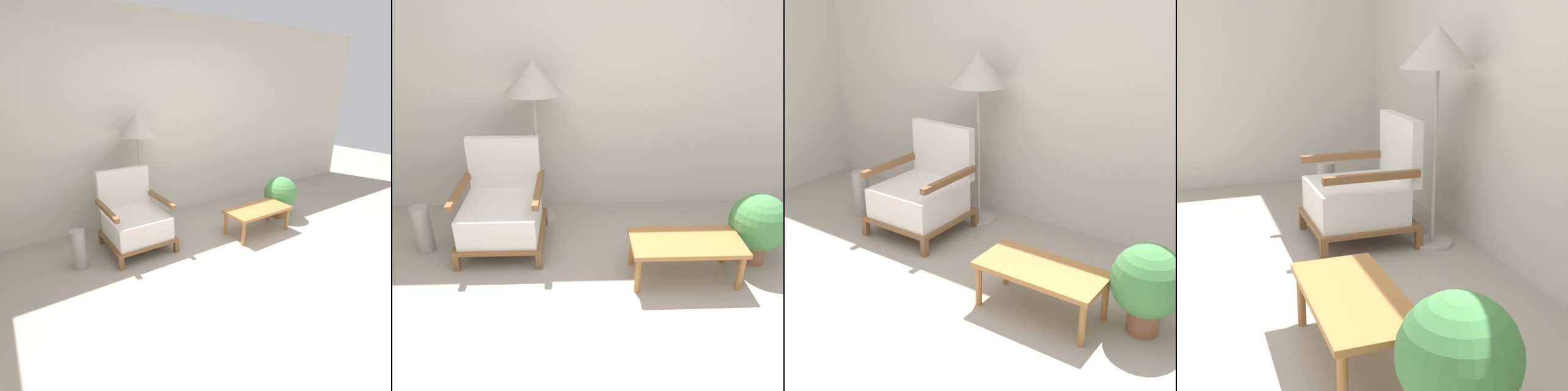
{
  "view_description": "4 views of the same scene",
  "coord_description": "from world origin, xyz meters",
  "views": [
    {
      "loc": [
        -2.08,
        -1.75,
        1.81
      ],
      "look_at": [
        -0.16,
        1.14,
        0.55
      ],
      "focal_mm": 28.0,
      "sensor_mm": 36.0,
      "label": 1
    },
    {
      "loc": [
        -0.26,
        -1.55,
        1.93
      ],
      "look_at": [
        -0.16,
        1.14,
        0.55
      ],
      "focal_mm": 35.0,
      "sensor_mm": 36.0,
      "label": 2
    },
    {
      "loc": [
        2.01,
        -1.92,
        2.1
      ],
      "look_at": [
        -0.16,
        1.14,
        0.55
      ],
      "focal_mm": 50.0,
      "sensor_mm": 36.0,
      "label": 3
    },
    {
      "loc": [
        2.67,
        0.16,
        1.46
      ],
      "look_at": [
        -0.16,
        1.14,
        0.55
      ],
      "focal_mm": 50.0,
      "sensor_mm": 36.0,
      "label": 4
    }
  ],
  "objects": [
    {
      "name": "floor_lamp",
      "position": [
        -0.61,
        1.75,
        1.32
      ],
      "size": [
        0.5,
        0.5,
        1.5
      ],
      "color": "#B7B2A8",
      "rests_on": "ground_plane"
    },
    {
      "name": "wall_left",
      "position": [
        -2.69,
        0.5,
        1.35
      ],
      "size": [
        0.06,
        8.0,
        2.7
      ],
      "color": "beige",
      "rests_on": "ground_plane"
    },
    {
      "name": "potted_plant",
      "position": [
        1.19,
        0.99,
        0.35
      ],
      "size": [
        0.46,
        0.46,
        0.59
      ],
      "color": "#935B3D",
      "rests_on": "ground_plane"
    },
    {
      "name": "armchair",
      "position": [
        -0.89,
        1.32,
        0.34
      ],
      "size": [
        0.71,
        0.73,
        0.89
      ],
      "color": "brown",
      "rests_on": "ground_plane"
    },
    {
      "name": "coffee_table",
      "position": [
        0.56,
        0.8,
        0.29
      ],
      "size": [
        0.84,
        0.41,
        0.33
      ],
      "color": "#B2753D",
      "rests_on": "ground_plane"
    },
    {
      "name": "wall_back",
      "position": [
        0.0,
        2.08,
        1.35
      ],
      "size": [
        8.0,
        0.06,
        2.7
      ],
      "color": "beige",
      "rests_on": "ground_plane"
    },
    {
      "name": "vase",
      "position": [
        -1.55,
        1.22,
        0.21
      ],
      "size": [
        0.15,
        0.15,
        0.42
      ],
      "primitive_type": "cylinder",
      "color": "#9E998E",
      "rests_on": "ground_plane"
    }
  ]
}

